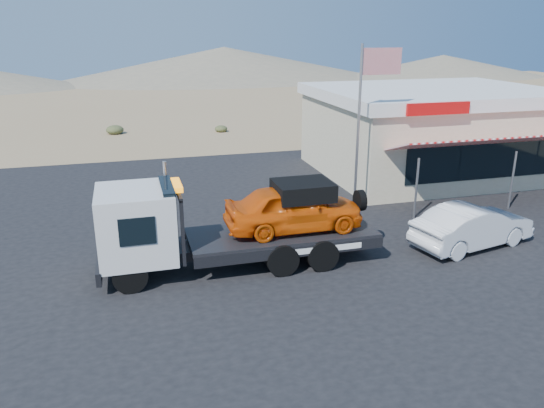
# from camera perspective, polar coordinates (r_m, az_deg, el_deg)

# --- Properties ---
(ground) EXTENTS (120.00, 120.00, 0.00)m
(ground) POSITION_cam_1_polar(r_m,az_deg,el_deg) (14.53, -1.07, -8.20)
(ground) COLOR #927953
(ground) RESTS_ON ground
(asphalt_lot) EXTENTS (32.00, 24.00, 0.02)m
(asphalt_lot) POSITION_cam_1_polar(r_m,az_deg,el_deg) (17.67, 2.76, -3.18)
(asphalt_lot) COLOR black
(asphalt_lot) RESTS_ON ground
(tow_truck) EXTENTS (7.73, 2.29, 2.59)m
(tow_truck) POSITION_cam_1_polar(r_m,az_deg,el_deg) (14.87, -4.26, -1.74)
(tow_truck) COLOR black
(tow_truck) RESTS_ON asphalt_lot
(white_sedan) EXTENTS (4.25, 2.23, 1.33)m
(white_sedan) POSITION_cam_1_polar(r_m,az_deg,el_deg) (17.53, 20.75, -2.22)
(white_sedan) COLOR silver
(white_sedan) RESTS_ON asphalt_lot
(jerky_store) EXTENTS (10.40, 9.97, 3.90)m
(jerky_store) POSITION_cam_1_polar(r_m,az_deg,el_deg) (25.95, 16.78, 7.61)
(jerky_store) COLOR #BFB390
(jerky_store) RESTS_ON asphalt_lot
(flagpole) EXTENTS (1.55, 0.10, 6.00)m
(flagpole) POSITION_cam_1_polar(r_m,az_deg,el_deg) (19.13, 10.00, 9.90)
(flagpole) COLOR #99999E
(flagpole) RESTS_ON asphalt_lot
(distant_hills) EXTENTS (126.00, 48.00, 4.20)m
(distant_hills) POSITION_cam_1_polar(r_m,az_deg,el_deg) (68.19, -21.68, 13.27)
(distant_hills) COLOR #726B59
(distant_hills) RESTS_ON ground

